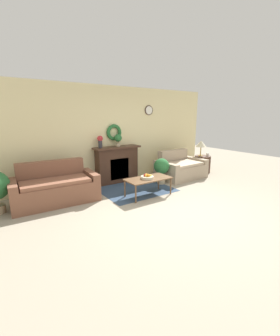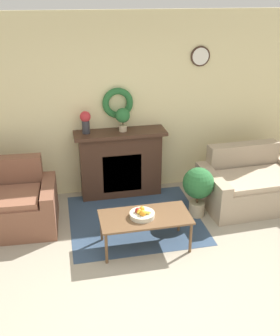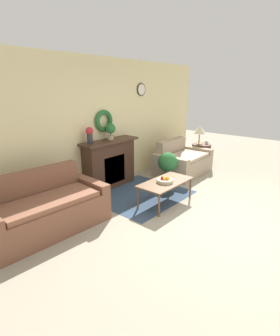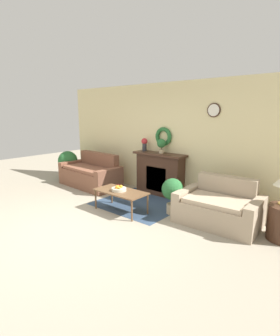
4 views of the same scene
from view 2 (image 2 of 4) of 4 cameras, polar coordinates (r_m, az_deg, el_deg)
ground_plane at (r=4.21m, az=3.85°, el=-20.11°), size 16.00×16.00×0.00m
floor_rug at (r=5.57m, az=-0.73°, el=-7.41°), size 1.81×1.65×0.01m
wall_back at (r=5.93m, az=-3.03°, el=8.90°), size 6.80×0.16×2.70m
fireplace at (r=6.01m, az=-2.85°, el=0.75°), size 1.36×0.41×1.04m
loveseat_right at (r=6.07m, az=15.82°, el=-2.37°), size 1.49×1.01×0.83m
coffee_table at (r=4.83m, az=0.74°, el=-7.39°), size 1.11×0.55×0.44m
fruit_bowl at (r=4.77m, az=0.27°, el=-6.69°), size 0.31×0.31×0.12m
vase_on_mantel_left at (r=5.72m, az=-7.91°, el=6.83°), size 0.16×0.16×0.33m
potted_plant_on_mantel at (r=5.75m, az=-2.53°, el=7.43°), size 0.21×0.21×0.35m
potted_plant_floor_by_loveseat at (r=5.50m, az=8.44°, el=-2.59°), size 0.44×0.44×0.73m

